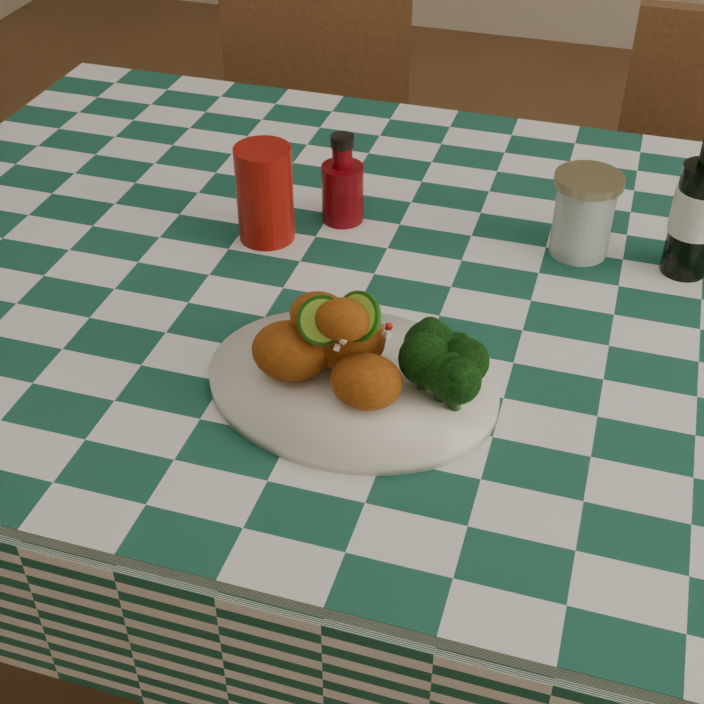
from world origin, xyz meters
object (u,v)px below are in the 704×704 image
(ketchup_bottle, at_px, (343,179))
(mason_jar, at_px, (583,215))
(plate, at_px, (352,384))
(beer_bottle, at_px, (701,196))
(fried_chicken_pile, at_px, (346,340))
(dining_table, at_px, (435,499))
(wooden_chair_left, at_px, (319,214))
(red_tumbler, at_px, (265,194))
(wooden_chair_right, at_px, (700,275))

(ketchup_bottle, distance_m, mason_jar, 0.33)
(plate, height_order, beer_bottle, beer_bottle)
(fried_chicken_pile, distance_m, ketchup_bottle, 0.37)
(beer_bottle, bearing_deg, dining_table, -155.85)
(dining_table, height_order, ketchup_bottle, ketchup_bottle)
(dining_table, distance_m, wooden_chair_left, 0.82)
(red_tumbler, relative_size, beer_bottle, 0.61)
(plate, bearing_deg, mason_jar, 60.51)
(plate, distance_m, red_tumbler, 0.35)
(wooden_chair_left, bearing_deg, fried_chicken_pile, -87.31)
(dining_table, height_order, wooden_chair_left, wooden_chair_left)
(red_tumbler, bearing_deg, fried_chicken_pile, -54.19)
(red_tumbler, xyz_separation_m, ketchup_bottle, (0.08, 0.08, -0.00))
(mason_jar, relative_size, beer_bottle, 0.51)
(beer_bottle, bearing_deg, fried_chicken_pile, -134.35)
(fried_chicken_pile, distance_m, beer_bottle, 0.50)
(red_tumbler, xyz_separation_m, wooden_chair_left, (-0.15, 0.65, -0.42))
(ketchup_bottle, distance_m, beer_bottle, 0.47)
(plate, bearing_deg, beer_bottle, 46.21)
(ketchup_bottle, bearing_deg, wooden_chair_left, 112.31)
(wooden_chair_left, distance_m, wooden_chair_right, 0.78)
(beer_bottle, bearing_deg, wooden_chair_right, 81.50)
(plate, distance_m, ketchup_bottle, 0.38)
(dining_table, bearing_deg, ketchup_bottle, 146.57)
(fried_chicken_pile, height_order, red_tumbler, red_tumbler)
(fried_chicken_pile, relative_size, beer_bottle, 0.74)
(ketchup_bottle, bearing_deg, mason_jar, 2.02)
(red_tumbler, height_order, wooden_chair_right, red_tumbler)
(fried_chicken_pile, xyz_separation_m, mason_jar, (0.21, 0.36, -0.01))
(ketchup_bottle, relative_size, wooden_chair_left, 0.15)
(fried_chicken_pile, height_order, beer_bottle, beer_bottle)
(ketchup_bottle, distance_m, wooden_chair_right, 0.88)
(mason_jar, xyz_separation_m, wooden_chair_right, (0.22, 0.54, -0.40))
(ketchup_bottle, distance_m, wooden_chair_left, 0.75)
(dining_table, bearing_deg, wooden_chair_left, 121.03)
(plate, relative_size, red_tumbler, 2.46)
(dining_table, relative_size, plate, 5.06)
(plate, xyz_separation_m, wooden_chair_right, (0.42, 0.90, -0.35))
(fried_chicken_pile, height_order, wooden_chair_right, fried_chicken_pile)
(mason_jar, bearing_deg, wooden_chair_left, 134.93)
(fried_chicken_pile, distance_m, wooden_chair_left, 1.08)
(mason_jar, distance_m, beer_bottle, 0.15)
(ketchup_bottle, bearing_deg, wooden_chair_right, 45.27)
(plate, xyz_separation_m, red_tumbler, (-0.21, 0.28, 0.06))
(dining_table, height_order, fried_chicken_pile, fried_chicken_pile)
(wooden_chair_left, bearing_deg, beer_bottle, -57.24)
(red_tumbler, xyz_separation_m, beer_bottle, (0.55, 0.08, 0.04))
(beer_bottle, bearing_deg, wooden_chair_left, 140.78)
(red_tumbler, relative_size, mason_jar, 1.18)
(dining_table, bearing_deg, beer_bottle, 24.15)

